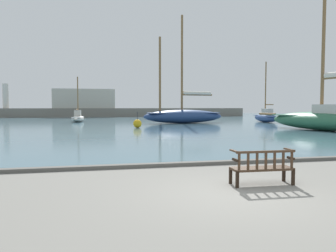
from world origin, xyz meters
The scene contains 10 objects.
ground_plane centered at (0.00, 0.00, 0.00)m, with size 160.00×160.00×0.00m, color gray.
harbor_water centered at (0.00, 44.00, 0.04)m, with size 100.00×80.00×0.08m, color slate.
quay_edge_kerb centered at (0.00, 3.85, 0.06)m, with size 40.00×0.30×0.12m, color #5B5954.
park_bench centered at (0.98, 0.75, 0.47)m, with size 1.61×0.56×0.92m.
sailboat_outer_port centered at (14.99, 16.34, 1.11)m, with size 5.45×12.68×12.68m.
sailboat_nearest_starboard centered at (6.80, 30.31, 1.09)m, with size 10.03×3.69×12.52m.
sailboat_outer_starboard centered at (-5.58, 36.76, 0.59)m, with size 1.75×5.82×5.78m.
sailboat_centre_channel centered at (17.49, 30.47, 0.74)m, with size 2.32×6.70×7.53m.
channel_buoy centered at (0.43, 22.92, 0.47)m, with size 0.78×0.78×1.48m.
far_breakwater centered at (-1.73, 55.54, 1.61)m, with size 51.20×2.40×6.05m.
Camera 1 is at (-3.20, -6.93, 2.03)m, focal length 35.00 mm.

